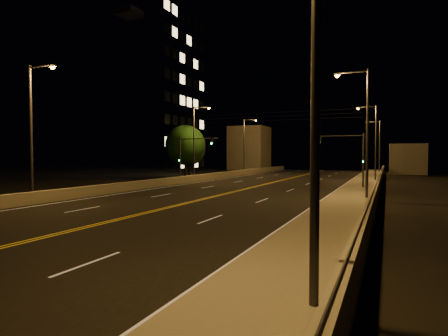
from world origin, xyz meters
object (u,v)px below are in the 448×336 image
at_px(building_tower, 130,95).
at_px(tree_0, 185,145).
at_px(streetlight_3, 378,143).
at_px(streetlight_4, 34,125).
at_px(streetlight_0, 303,52).
at_px(streetlight_2, 374,138).
at_px(streetlight_1, 364,126).
at_px(streetlight_6, 245,143).
at_px(traffic_signal_left, 188,154).
at_px(tree_1, 189,149).
at_px(traffic_signal_right, 352,154).
at_px(streetlight_5, 196,139).

xyz_separation_m(building_tower, tree_0, (18.02, -10.87, -9.77)).
xyz_separation_m(streetlight_3, streetlight_4, (-21.48, -56.33, 0.00)).
bearing_deg(streetlight_0, streetlight_2, 90.00).
bearing_deg(tree_0, streetlight_0, -57.36).
bearing_deg(streetlight_1, streetlight_6, 123.42).
bearing_deg(streetlight_4, traffic_signal_left, 86.63).
bearing_deg(streetlight_4, streetlight_3, 69.13).
bearing_deg(streetlight_3, tree_1, -141.26).
distance_m(streetlight_4, tree_1, 34.69).
height_order(streetlight_1, tree_0, streetlight_1).
bearing_deg(streetlight_3, streetlight_1, -90.00).
relative_size(streetlight_1, streetlight_4, 1.00).
relative_size(streetlight_2, traffic_signal_left, 1.75).
distance_m(streetlight_0, streetlight_1, 21.79).
bearing_deg(tree_0, streetlight_4, -83.54).
relative_size(streetlight_3, streetlight_6, 1.00).
bearing_deg(streetlight_3, tree_0, -130.20).
bearing_deg(tree_1, streetlight_3, 38.74).
bearing_deg(traffic_signal_right, tree_1, 152.10).
xyz_separation_m(streetlight_0, streetlight_6, (-21.48, 54.33, 0.00)).
bearing_deg(tree_1, traffic_signal_left, -61.77).
relative_size(tree_0, tree_1, 1.11).
bearing_deg(building_tower, streetlight_0, -49.13).
bearing_deg(streetlight_0, streetlight_1, 90.00).
distance_m(streetlight_2, streetlight_4, 38.98).
bearing_deg(streetlight_4, streetlight_2, 56.57).
distance_m(streetlight_4, tree_0, 27.45).
bearing_deg(streetlight_6, streetlight_3, 31.35).
bearing_deg(building_tower, streetlight_6, 13.61).
height_order(streetlight_3, tree_0, streetlight_3).
xyz_separation_m(streetlight_1, tree_1, (-27.70, 23.41, -1.27)).
distance_m(traffic_signal_left, building_tower, 30.62).
bearing_deg(streetlight_0, tree_0, 122.64).
height_order(streetlight_4, traffic_signal_right, streetlight_4).
xyz_separation_m(streetlight_2, building_tower, (-42.59, 5.60, 8.99)).
bearing_deg(tree_0, streetlight_2, 12.10).
xyz_separation_m(streetlight_0, streetlight_2, (0.00, 43.62, 0.00)).
bearing_deg(building_tower, tree_0, -31.09).
distance_m(streetlight_5, tree_1, 11.49).
bearing_deg(tree_0, traffic_signal_right, -16.91).
height_order(streetlight_4, traffic_signal_left, streetlight_4).
height_order(streetlight_0, tree_1, streetlight_0).
xyz_separation_m(streetlight_1, traffic_signal_right, (-1.59, 9.59, -2.04)).
bearing_deg(streetlight_6, building_tower, -166.39).
bearing_deg(streetlight_5, traffic_signal_right, -12.07).
relative_size(streetlight_1, traffic_signal_right, 1.75).
height_order(streetlight_0, streetlight_4, same).
distance_m(streetlight_1, streetlight_2, 21.84).
xyz_separation_m(streetlight_1, streetlight_6, (-21.48, 32.55, 0.00)).
distance_m(streetlight_1, building_tower, 51.45).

